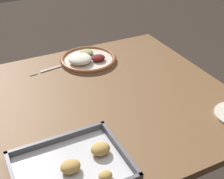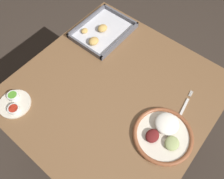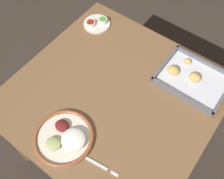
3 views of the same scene
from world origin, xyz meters
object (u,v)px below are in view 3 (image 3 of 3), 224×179
object	(u,v)px
saucer_plate	(97,23)
dinner_plate	(65,138)
baking_tray	(191,78)
fork	(93,162)

from	to	relation	value
saucer_plate	dinner_plate	bearing A→B (deg)	-62.88
dinner_plate	baking_tray	size ratio (longest dim) A/B	0.80
dinner_plate	fork	xyz separation A→B (m)	(0.17, -0.01, -0.01)
baking_tray	fork	bearing A→B (deg)	-101.92
dinner_plate	fork	distance (m)	0.17
dinner_plate	saucer_plate	size ratio (longest dim) A/B	1.75
fork	baking_tray	xyz separation A→B (m)	(0.13, 0.64, 0.01)
baking_tray	dinner_plate	bearing A→B (deg)	-115.75
fork	saucer_plate	size ratio (longest dim) A/B	1.38
dinner_plate	saucer_plate	bearing A→B (deg)	117.12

